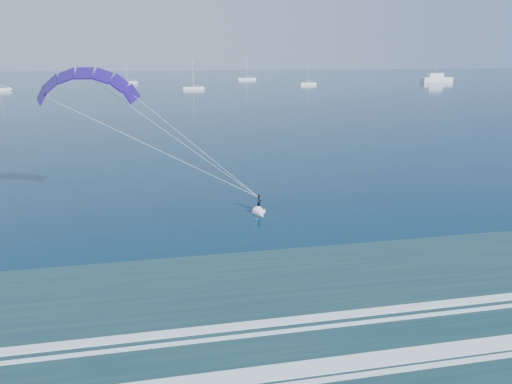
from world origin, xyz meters
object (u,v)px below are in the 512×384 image
at_px(sailboat_1, 128,82).
at_px(sailboat_2, 193,88).
at_px(sailboat_4, 308,84).
at_px(sailboat_0, 0,89).
at_px(motor_yacht, 436,79).
at_px(sailboat_3, 247,79).
at_px(kitesurfer_rig, 175,138).

distance_m(sailboat_1, sailboat_2, 58.48).
bearing_deg(sailboat_4, sailboat_0, -174.54).
distance_m(motor_yacht, sailboat_3, 105.59).
xyz_separation_m(sailboat_1, sailboat_3, (66.25, 23.33, 0.01)).
distance_m(kitesurfer_rig, sailboat_0, 181.67).
bearing_deg(sailboat_3, sailboat_1, -160.60).
xyz_separation_m(kitesurfer_rig, sailboat_3, (46.43, 233.69, -6.71)).
bearing_deg(sailboat_0, sailboat_4, 5.46).
relative_size(sailboat_3, sailboat_4, 1.29).
bearing_deg(sailboat_3, sailboat_0, -150.22).
bearing_deg(sailboat_2, sailboat_1, 121.61).
height_order(kitesurfer_rig, sailboat_4, kitesurfer_rig).
relative_size(sailboat_2, sailboat_3, 0.86).
bearing_deg(sailboat_4, motor_yacht, 8.80).
bearing_deg(sailboat_1, sailboat_4, -18.24).
distance_m(kitesurfer_rig, sailboat_2, 161.05).
height_order(sailboat_3, sailboat_4, sailboat_3).
bearing_deg(motor_yacht, sailboat_2, -166.17).
relative_size(sailboat_0, sailboat_4, 1.05).
height_order(motor_yacht, sailboat_2, sailboat_2).
bearing_deg(sailboat_4, sailboat_1, 161.76).
relative_size(motor_yacht, sailboat_1, 1.37).
bearing_deg(kitesurfer_rig, sailboat_1, 95.38).
xyz_separation_m(sailboat_1, sailboat_4, (87.51, -28.84, -0.01)).
bearing_deg(sailboat_2, sailboat_0, 174.09).
distance_m(sailboat_2, sailboat_4, 60.61).
bearing_deg(sailboat_2, motor_yacht, 13.83).
distance_m(motor_yacht, sailboat_1, 164.70).
relative_size(motor_yacht, sailboat_2, 1.43).
relative_size(motor_yacht, sailboat_3, 1.23).
relative_size(sailboat_1, sailboat_4, 1.15).
distance_m(sailboat_0, sailboat_3, 130.98).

